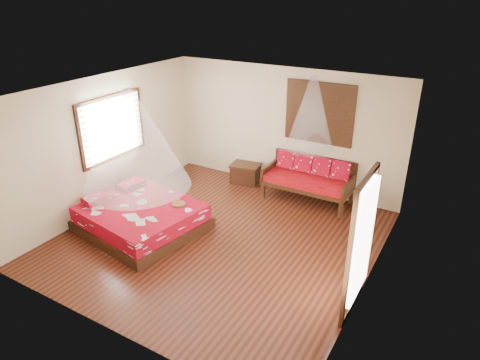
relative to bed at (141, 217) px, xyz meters
name	(u,v)px	position (x,y,z in m)	size (l,w,h in m)	color
room	(218,171)	(1.52, 0.47, 1.15)	(5.54, 5.54, 2.84)	black
bed	(141,217)	(0.00, 0.00, 0.00)	(2.40, 2.24, 0.64)	black
daybed	(309,178)	(2.34, 2.85, 0.27)	(1.91, 0.85, 0.97)	black
storage_chest	(245,173)	(0.69, 2.92, -0.01)	(0.75, 0.60, 0.47)	black
shutter_panel	(319,113)	(2.34, 3.18, 1.65)	(1.52, 0.06, 1.32)	black
window_left	(113,128)	(-1.19, 0.67, 1.45)	(0.10, 1.74, 1.34)	black
glazed_door	(359,246)	(4.24, -0.13, 0.82)	(0.08, 1.02, 2.16)	black
wine_tray	(178,202)	(0.62, 0.42, 0.31)	(0.26, 0.26, 0.21)	brown
mosquito_net_main	(133,140)	(0.02, 0.00, 1.60)	(2.00, 2.00, 1.80)	white
mosquito_net_daybed	(311,114)	(2.34, 2.72, 1.75)	(1.00, 1.00, 1.50)	white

